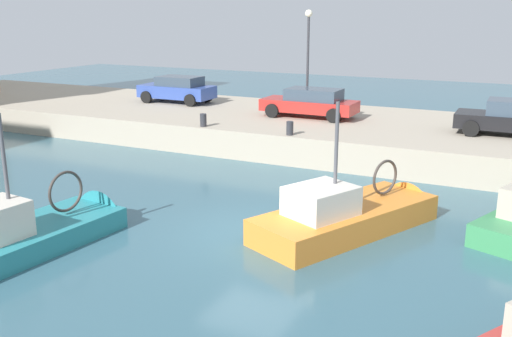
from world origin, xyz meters
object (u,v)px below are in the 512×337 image
(fishing_boat_orange, at_px, (354,224))
(parked_car_blue, at_px, (177,89))
(fishing_boat_teal, at_px, (37,241))
(parked_car_red, at_px, (310,102))
(mooring_bollard_north, at_px, (203,120))
(mooring_bollard_mid, at_px, (290,128))
(quay_streetlamp, at_px, (308,44))

(fishing_boat_orange, xyz_separation_m, parked_car_blue, (10.98, 13.21, 1.80))
(fishing_boat_teal, height_order, parked_car_red, fishing_boat_teal)
(fishing_boat_teal, xyz_separation_m, mooring_bollard_north, (10.69, 1.34, 1.36))
(mooring_bollard_mid, height_order, quay_streetlamp, quay_streetlamp)
(mooring_bollard_mid, bearing_deg, quay_streetlamp, 14.87)
(mooring_bollard_north, bearing_deg, fishing_boat_orange, -124.44)
(fishing_boat_teal, bearing_deg, mooring_bollard_mid, -13.97)
(mooring_bollard_mid, bearing_deg, parked_car_blue, 59.36)
(fishing_boat_teal, relative_size, parked_car_red, 1.48)
(parked_car_red, height_order, mooring_bollard_north, parked_car_red)
(fishing_boat_orange, distance_m, quay_streetlamp, 13.62)
(parked_car_red, bearing_deg, parked_car_blue, 82.46)
(fishing_boat_teal, distance_m, parked_car_blue, 17.09)
(parked_car_blue, bearing_deg, quay_streetlamp, -86.28)
(parked_car_red, height_order, mooring_bollard_mid, parked_car_red)
(quay_streetlamp, bearing_deg, parked_car_blue, 93.72)
(parked_car_blue, bearing_deg, parked_car_red, -97.54)
(fishing_boat_orange, bearing_deg, fishing_boat_teal, 124.44)
(fishing_boat_orange, bearing_deg, parked_car_red, 27.60)
(fishing_boat_orange, relative_size, mooring_bollard_mid, 12.17)
(fishing_boat_teal, bearing_deg, parked_car_blue, 20.98)
(parked_car_red, distance_m, quay_streetlamp, 3.09)
(fishing_boat_orange, relative_size, parked_car_red, 1.53)
(fishing_boat_orange, xyz_separation_m, mooring_bollard_mid, (5.80, 4.46, 1.35))
(fishing_boat_orange, distance_m, mooring_bollard_mid, 7.44)
(mooring_bollard_mid, xyz_separation_m, quay_streetlamp, (5.65, 1.50, 2.98))
(fishing_boat_orange, height_order, parked_car_blue, fishing_boat_orange)
(parked_car_blue, bearing_deg, fishing_boat_teal, -159.02)
(fishing_boat_teal, bearing_deg, fishing_boat_orange, -55.56)
(fishing_boat_teal, relative_size, mooring_bollard_north, 11.78)
(mooring_bollard_mid, bearing_deg, fishing_boat_teal, 166.03)
(fishing_boat_orange, xyz_separation_m, quay_streetlamp, (11.45, 5.96, 4.33))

